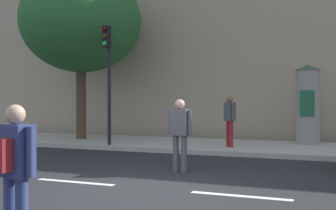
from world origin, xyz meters
TOP-DOWN VIEW (x-y plane):
  - ground_plane at (0.00, 0.00)m, footprint 80.00×80.00m
  - sidewalk_curb at (0.00, 7.00)m, footprint 36.00×4.00m
  - lane_markings at (-0.00, 0.00)m, footprint 25.80×0.16m
  - building_backdrop at (0.00, 12.00)m, footprint 36.00×5.00m
  - traffic_light at (-3.93, 5.24)m, footprint 0.24×0.45m
  - poster_column at (2.44, 8.13)m, footprint 0.90×0.90m
  - street_tree at (-6.09, 6.92)m, footprint 4.80×4.80m
  - pedestrian_near_pole at (-0.11, 1.92)m, footprint 0.61×0.30m
  - pedestrian_in_dark_shirt at (-0.12, -3.56)m, footprint 0.60×0.45m
  - pedestrian_in_red_top at (0.09, 6.24)m, footprint 0.44×0.46m

SIDE VIEW (x-z plane):
  - ground_plane at x=0.00m, z-range 0.00..0.00m
  - lane_markings at x=0.00m, z-range 0.00..0.01m
  - sidewalk_curb at x=0.00m, z-range 0.00..0.15m
  - pedestrian_in_dark_shirt at x=-0.12m, z-range 0.16..1.80m
  - pedestrian_near_pole at x=-0.11m, z-range 0.15..1.86m
  - pedestrian_in_red_top at x=0.09m, z-range 0.29..2.00m
  - poster_column at x=2.44m, z-range 0.17..2.97m
  - traffic_light at x=-3.93m, z-range 0.87..4.94m
  - street_tree at x=-6.09m, z-range 1.46..8.19m
  - building_backdrop at x=0.00m, z-range 0.00..10.16m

